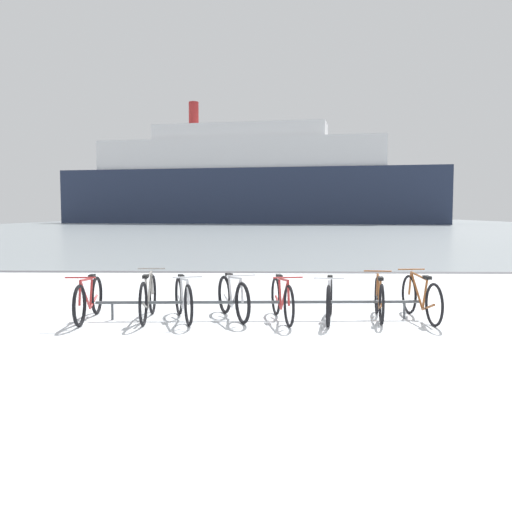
% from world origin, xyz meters
% --- Properties ---
extents(ground, '(80.00, 132.00, 0.08)m').
position_xyz_m(ground, '(0.00, 53.90, -0.04)').
color(ground, silver).
extents(bike_rack, '(5.25, 0.30, 0.31)m').
position_xyz_m(bike_rack, '(-1.33, 2.87, 0.27)').
color(bike_rack, '#4C5156').
rests_on(bike_rack, ground).
extents(bicycle_0, '(0.46, 1.71, 0.75)m').
position_xyz_m(bicycle_0, '(-4.07, 2.72, 0.34)').
color(bicycle_0, black).
rests_on(bicycle_0, ground).
extents(bicycle_1, '(0.46, 1.69, 0.80)m').
position_xyz_m(bicycle_1, '(-3.13, 2.81, 0.36)').
color(bicycle_1, black).
rests_on(bicycle_1, ground).
extents(bicycle_2, '(0.62, 1.55, 0.75)m').
position_xyz_m(bicycle_2, '(-2.55, 2.77, 0.34)').
color(bicycle_2, black).
rests_on(bicycle_2, ground).
extents(bicycle_3, '(0.69, 1.52, 0.76)m').
position_xyz_m(bicycle_3, '(-1.76, 2.93, 0.34)').
color(bicycle_3, black).
rests_on(bicycle_3, ground).
extents(bicycle_4, '(0.49, 1.64, 0.76)m').
position_xyz_m(bicycle_4, '(-0.97, 2.76, 0.34)').
color(bicycle_4, black).
rests_on(bicycle_4, ground).
extents(bicycle_5, '(0.46, 1.64, 0.74)m').
position_xyz_m(bicycle_5, '(-0.21, 2.80, 0.34)').
color(bicycle_5, black).
rests_on(bicycle_5, ground).
extents(bicycle_6, '(0.46, 1.60, 0.75)m').
position_xyz_m(bicycle_6, '(0.61, 2.95, 0.34)').
color(bicycle_6, black).
rests_on(bicycle_6, ground).
extents(bicycle_7, '(0.46, 1.75, 0.78)m').
position_xyz_m(bicycle_7, '(1.27, 2.90, 0.36)').
color(bicycle_7, black).
rests_on(bicycle_7, ground).
extents(ferry_ship, '(57.80, 17.99, 18.28)m').
position_xyz_m(ferry_ship, '(-4.90, 79.15, 6.12)').
color(ferry_ship, '#232D47').
rests_on(ferry_ship, ground).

